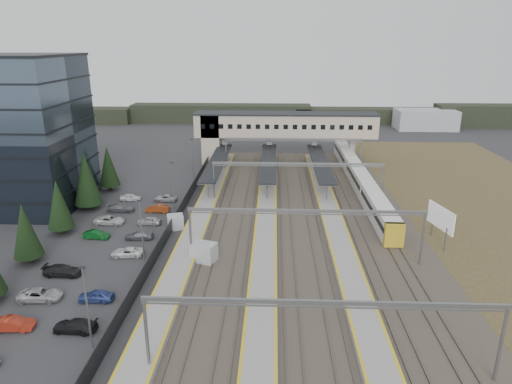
{
  "coord_description": "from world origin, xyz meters",
  "views": [
    {
      "loc": [
        8.08,
        -58.82,
        26.11
      ],
      "look_at": [
        5.36,
        7.94,
        4.0
      ],
      "focal_mm": 32.0,
      "sensor_mm": 36.0,
      "label": 1
    }
  ],
  "objects_px": {
    "footbridge": "(273,127)",
    "billboard": "(441,219)",
    "office_building": "(0,132)",
    "relay_cabin_near": "(204,253)",
    "relay_cabin_far": "(175,222)",
    "train": "(359,178)"
  },
  "relations": [
    {
      "from": "relay_cabin_near",
      "to": "train",
      "type": "xyz_separation_m",
      "value": [
        24.48,
        31.49,
        0.63
      ]
    },
    {
      "from": "relay_cabin_far",
      "to": "train",
      "type": "bearing_deg",
      "value": 34.86
    },
    {
      "from": "footbridge",
      "to": "train",
      "type": "relative_size",
      "value": 0.74
    },
    {
      "from": "office_building",
      "to": "train",
      "type": "distance_m",
      "value": 61.97
    },
    {
      "from": "office_building",
      "to": "relay_cabin_near",
      "type": "relative_size",
      "value": 6.93
    },
    {
      "from": "billboard",
      "to": "relay_cabin_far",
      "type": "bearing_deg",
      "value": 174.46
    },
    {
      "from": "relay_cabin_far",
      "to": "footbridge",
      "type": "distance_m",
      "value": 42.45
    },
    {
      "from": "relay_cabin_near",
      "to": "footbridge",
      "type": "distance_m",
      "value": 51.05
    },
    {
      "from": "relay_cabin_far",
      "to": "train",
      "type": "distance_m",
      "value": 36.84
    },
    {
      "from": "relay_cabin_far",
      "to": "relay_cabin_near",
      "type": "bearing_deg",
      "value": -61.17
    },
    {
      "from": "footbridge",
      "to": "billboard",
      "type": "relative_size",
      "value": 6.73
    },
    {
      "from": "office_building",
      "to": "footbridge",
      "type": "xyz_separation_m",
      "value": [
        43.7,
        30.0,
        -4.26
      ]
    },
    {
      "from": "train",
      "to": "relay_cabin_far",
      "type": "bearing_deg",
      "value": -145.14
    },
    {
      "from": "relay_cabin_near",
      "to": "train",
      "type": "relative_size",
      "value": 0.06
    },
    {
      "from": "billboard",
      "to": "relay_cabin_near",
      "type": "bearing_deg",
      "value": -167.48
    },
    {
      "from": "relay_cabin_far",
      "to": "billboard",
      "type": "distance_m",
      "value": 36.97
    },
    {
      "from": "relay_cabin_far",
      "to": "footbridge",
      "type": "height_order",
      "value": "footbridge"
    },
    {
      "from": "relay_cabin_far",
      "to": "billboard",
      "type": "height_order",
      "value": "billboard"
    },
    {
      "from": "billboard",
      "to": "train",
      "type": "bearing_deg",
      "value": 104.76
    },
    {
      "from": "relay_cabin_far",
      "to": "footbridge",
      "type": "xyz_separation_m",
      "value": [
        13.92,
        39.51,
        6.89
      ]
    },
    {
      "from": "relay_cabin_near",
      "to": "billboard",
      "type": "height_order",
      "value": "billboard"
    },
    {
      "from": "footbridge",
      "to": "billboard",
      "type": "xyz_separation_m",
      "value": [
        22.79,
        -43.07,
        -4.41
      ]
    }
  ]
}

